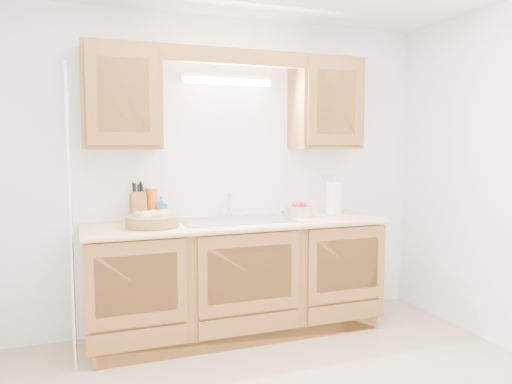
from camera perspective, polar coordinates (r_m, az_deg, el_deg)
name	(u,v)px	position (r m, az deg, el deg)	size (l,w,h in m)	color
room	(305,188)	(2.71, 5.63, 0.43)	(3.52, 3.50, 2.50)	#C2AE8C
base_cabinets	(237,279)	(3.95, -2.21, -9.89)	(2.20, 0.60, 0.86)	brown
countertop	(237,223)	(3.85, -2.16, -3.61)	(2.30, 0.63, 0.04)	#E7BE79
upper_cabinet_left	(121,97)	(3.79, -15.16, 10.39)	(0.55, 0.33, 0.75)	brown
upper_cabinet_right	(325,104)	(4.28, 7.94, 9.95)	(0.55, 0.33, 0.75)	brown
valance	(236,57)	(3.86, -2.26, 15.21)	(2.20, 0.05, 0.12)	brown
fluorescent_fixture	(228,80)	(4.05, -3.27, 12.69)	(0.76, 0.08, 0.08)	white
sink	(236,230)	(3.88, -2.26, -4.33)	(0.84, 0.46, 0.36)	#9E9EA3
wire_shelf_pole	(71,221)	(3.40, -20.44, -3.12)	(0.03, 0.03, 2.00)	silver
outlet_plate	(328,182)	(4.47, 8.23, 1.09)	(0.08, 0.01, 0.12)	white
fruit_basket	(152,219)	(3.64, -11.75, -3.08)	(0.45, 0.45, 0.12)	olive
knife_block	(138,207)	(3.91, -13.29, -1.63)	(0.12, 0.19, 0.32)	brown
orange_canister	(152,204)	(3.93, -11.81, -1.30)	(0.11, 0.11, 0.26)	#DB560C
soap_bottle	(161,208)	(3.93, -10.76, -1.85)	(0.08, 0.09, 0.19)	#2360B3
sponge	(288,212)	(4.27, 3.67, -2.34)	(0.10, 0.07, 0.02)	#CC333F
paper_towel	(334,199)	(4.21, 8.94, -0.76)	(0.16, 0.16, 0.32)	silver
apple_bowl	(298,210)	(4.08, 4.84, -2.07)	(0.29, 0.29, 0.12)	silver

